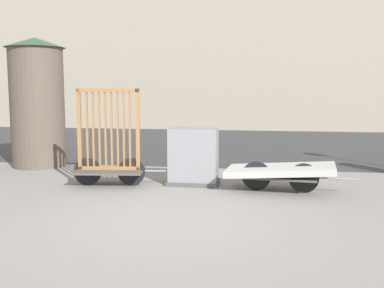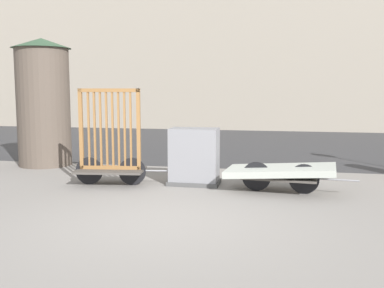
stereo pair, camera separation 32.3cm
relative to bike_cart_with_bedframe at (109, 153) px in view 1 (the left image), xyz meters
name	(u,v)px [view 1 (the left image)]	position (x,y,z in m)	size (l,w,h in m)	color
ground_plane	(168,221)	(1.62, -2.12, -0.64)	(60.00, 60.00, 0.00)	gray
road_strip	(225,143)	(1.62, 7.19, -0.63)	(56.00, 9.94, 0.01)	#38383A
bike_cart_with_bedframe	(109,153)	(0.00, 0.00, 0.00)	(2.05, 0.95, 1.87)	#4C4742
bike_cart_with_mattress	(280,171)	(3.24, 0.00, -0.26)	(2.36, 1.12, 0.54)	#4C4742
utility_cabinet	(194,159)	(1.59, 0.35, -0.12)	(0.99, 0.60, 1.11)	#4C4C4C
advertising_column	(37,102)	(-2.45, 1.87, 0.93)	(1.41, 1.41, 3.07)	brown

